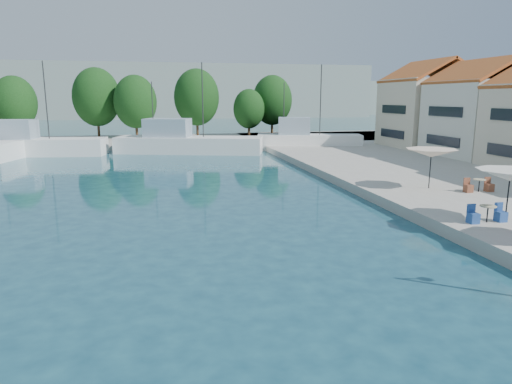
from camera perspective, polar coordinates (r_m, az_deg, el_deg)
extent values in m
cube|color=#9E998E|center=(63.51, -13.80, 6.16)|extent=(90.00, 16.00, 0.60)
cube|color=gray|center=(158.05, -21.23, 11.62)|extent=(180.00, 40.00, 16.00)
cube|color=gray|center=(182.16, 2.63, 11.66)|extent=(140.00, 40.00, 12.00)
cube|color=silver|center=(48.72, 26.43, 8.20)|extent=(8.00, 8.50, 7.00)
pyramid|color=#B96529|center=(48.79, 27.01, 14.40)|extent=(8.40, 8.80, 1.80)
cube|color=beige|center=(56.05, 20.72, 9.21)|extent=(8.60, 8.50, 7.50)
pyramid|color=#B96529|center=(56.16, 21.14, 14.87)|extent=(9.00, 8.80, 1.80)
cube|color=white|center=(54.18, -25.75, 4.87)|extent=(14.58, 5.38, 2.20)
cube|color=#8496A3|center=(54.79, -28.05, 6.94)|extent=(4.58, 3.34, 2.00)
cylinder|color=#2D2D2D|center=(53.43, -24.78, 10.37)|extent=(0.12, 0.12, 8.00)
cube|color=silver|center=(51.64, -8.32, 5.62)|extent=(16.59, 8.68, 2.20)
cube|color=#8496A3|center=(52.07, -11.00, 7.90)|extent=(5.55, 4.48, 2.00)
cylinder|color=#2D2D2D|center=(51.03, -6.70, 11.33)|extent=(0.12, 0.12, 8.00)
cylinder|color=#2D2D2D|center=(52.44, -12.80, 10.04)|extent=(0.10, 0.10, 6.00)
cube|color=white|center=(54.72, 6.66, 6.00)|extent=(12.56, 6.12, 2.20)
cube|color=#8496A3|center=(54.45, 4.77, 8.23)|extent=(4.14, 3.27, 2.00)
cylinder|color=#2D2D2D|center=(54.56, 8.08, 11.32)|extent=(0.12, 0.12, 8.00)
cylinder|color=#2D2D2D|center=(54.33, 3.51, 10.35)|extent=(0.10, 0.10, 6.00)
cylinder|color=#3F2B19|center=(69.33, -27.71, 7.40)|extent=(0.36, 0.36, 3.71)
ellipsoid|color=#123711|center=(69.24, -27.95, 9.84)|extent=(5.64, 5.64, 7.05)
cylinder|color=#3F2B19|center=(68.78, -19.13, 8.30)|extent=(0.36, 0.36, 4.28)
ellipsoid|color=#123711|center=(68.70, -19.32, 11.14)|extent=(6.50, 6.50, 8.13)
cylinder|color=#3F2B19|center=(65.49, -14.72, 8.20)|extent=(0.36, 0.36, 3.79)
ellipsoid|color=#123711|center=(65.40, -14.86, 10.86)|extent=(5.77, 5.77, 7.21)
cylinder|color=#3F2B19|center=(67.32, -7.35, 8.77)|extent=(0.36, 0.36, 4.25)
ellipsoid|color=#123711|center=(67.24, -7.42, 11.66)|extent=(6.46, 6.46, 8.08)
cylinder|color=#3F2B19|center=(67.24, -0.89, 8.32)|extent=(0.36, 0.36, 2.99)
ellipsoid|color=#123711|center=(67.14, -0.90, 10.35)|extent=(4.54, 4.54, 5.68)
cylinder|color=#3F2B19|center=(70.24, 2.02, 8.84)|extent=(0.36, 0.36, 3.92)
ellipsoid|color=#123711|center=(70.16, 2.04, 11.40)|extent=(5.96, 5.96, 7.45)
cylinder|color=black|center=(23.08, 28.96, -0.44)|extent=(0.06, 0.06, 2.36)
cone|color=silver|center=(22.92, 29.18, 1.83)|extent=(2.93, 2.93, 0.50)
cylinder|color=black|center=(29.77, 20.94, 2.74)|extent=(0.06, 0.06, 2.42)
cone|color=beige|center=(29.65, 21.07, 4.57)|extent=(3.09, 3.09, 0.50)
cylinder|color=black|center=(22.73, 26.95, -2.50)|extent=(0.06, 0.06, 0.74)
cylinder|color=tan|center=(22.65, 27.03, -1.59)|extent=(0.70, 0.70, 0.04)
cube|color=#23498F|center=(23.21, 28.26, -2.72)|extent=(0.42, 0.42, 0.46)
cube|color=#23498F|center=(22.33, 25.51, -2.97)|extent=(0.42, 0.42, 0.46)
cylinder|color=black|center=(29.89, 26.10, 0.71)|extent=(0.06, 0.06, 0.74)
cylinder|color=tan|center=(29.83, 26.17, 1.41)|extent=(0.70, 0.70, 0.04)
cube|color=brown|center=(30.35, 27.12, 0.50)|extent=(0.42, 0.42, 0.46)
cube|color=brown|center=(29.49, 25.01, 0.40)|extent=(0.42, 0.42, 0.46)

